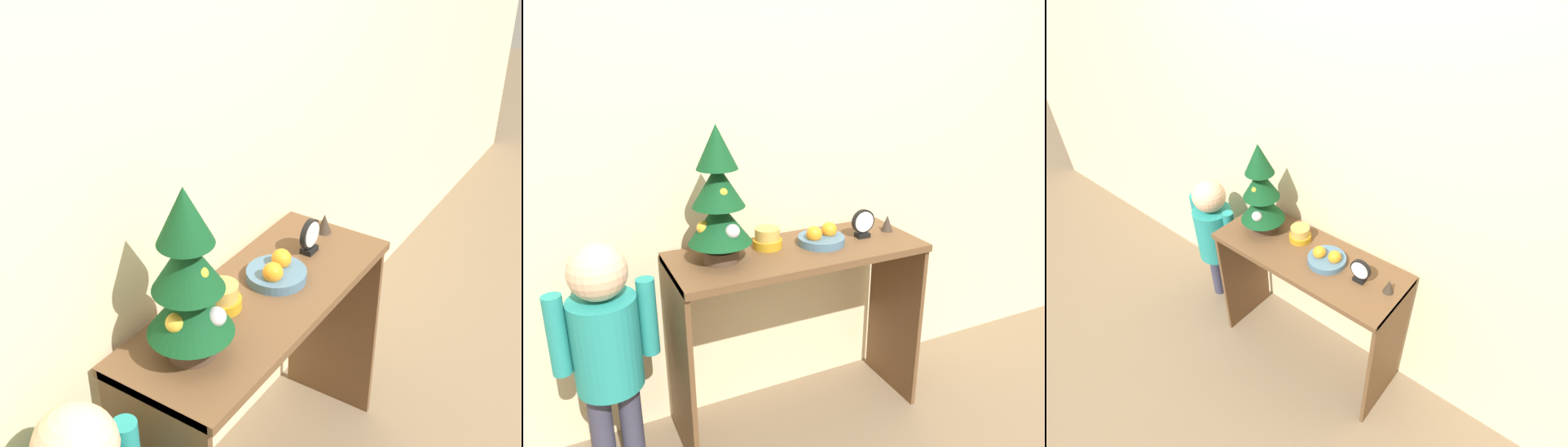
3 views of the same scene
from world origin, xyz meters
TOP-DOWN VIEW (x-y plane):
  - ground_plane at (0.00, 0.00)m, footprint 12.00×12.00m
  - back_wall at (0.00, 0.46)m, footprint 7.00×0.05m
  - console_table at (0.00, 0.21)m, footprint 1.06×0.41m
  - mini_tree at (-0.33, 0.22)m, footprint 0.25×0.25m
  - fruit_bowl at (0.11, 0.21)m, footprint 0.20×0.20m
  - singing_bowl at (-0.11, 0.27)m, footprint 0.12×0.12m
  - desk_clock at (0.32, 0.21)m, footprint 0.11×0.04m
  - figurine at (0.46, 0.23)m, footprint 0.05×0.05m
  - child_figure at (-0.78, 0.21)m, footprint 0.38×0.24m

SIDE VIEW (x-z plane):
  - ground_plane at x=0.00m, z-range 0.00..0.00m
  - child_figure at x=-0.78m, z-range 0.11..1.07m
  - console_table at x=0.00m, z-range 0.20..1.02m
  - fruit_bowl at x=0.11m, z-range 0.80..0.89m
  - figurine at x=0.46m, z-range 0.81..0.89m
  - singing_bowl at x=-0.11m, z-range 0.81..0.90m
  - desk_clock at x=0.32m, z-range 0.81..0.94m
  - mini_tree at x=-0.33m, z-range 0.80..1.33m
  - back_wall at x=0.00m, z-range 0.00..2.50m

